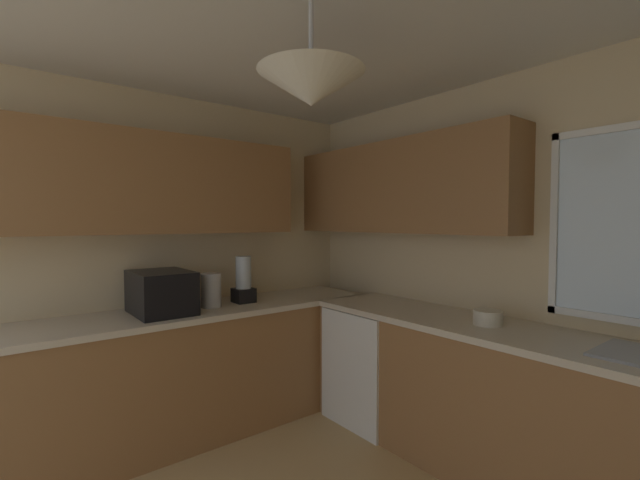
{
  "coord_description": "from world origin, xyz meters",
  "views": [
    {
      "loc": [
        1.38,
        -1.05,
        1.53
      ],
      "look_at": [
        -0.66,
        0.57,
        1.42
      ],
      "focal_mm": 23.66,
      "sensor_mm": 36.0,
      "label": 1
    }
  ],
  "objects": [
    {
      "name": "room_shell",
      "position": [
        -0.36,
        0.47,
        1.71
      ],
      "size": [
        3.84,
        3.41,
        2.55
      ],
      "color": "beige",
      "rests_on": "ground_plane"
    },
    {
      "name": "counter_run_left",
      "position": [
        -1.55,
        0.0,
        0.45
      ],
      "size": [
        0.65,
        3.02,
        0.91
      ],
      "color": "olive",
      "rests_on": "ground_plane"
    },
    {
      "name": "counter_run_back",
      "position": [
        0.21,
        1.34,
        0.45
      ],
      "size": [
        2.93,
        0.65,
        0.91
      ],
      "color": "olive",
      "rests_on": "ground_plane"
    },
    {
      "name": "dishwasher",
      "position": [
        -0.89,
        1.31,
        0.43
      ],
      "size": [
        0.6,
        0.6,
        0.86
      ],
      "primitive_type": "cube",
      "color": "white",
      "rests_on": "ground_plane"
    },
    {
      "name": "microwave",
      "position": [
        -1.55,
        -0.12,
        1.05
      ],
      "size": [
        0.48,
        0.36,
        0.29
      ],
      "primitive_type": "cube",
      "color": "black",
      "rests_on": "counter_run_left"
    },
    {
      "name": "kettle",
      "position": [
        -1.53,
        0.23,
        1.03
      ],
      "size": [
        0.15,
        0.15,
        0.25
      ],
      "primitive_type": "cylinder",
      "color": "#B7B7BC",
      "rests_on": "counter_run_left"
    },
    {
      "name": "bowl",
      "position": [
        0.02,
        1.34,
        0.95
      ],
      "size": [
        0.17,
        0.17,
        0.09
      ],
      "primitive_type": "cylinder",
      "color": "beige",
      "rests_on": "counter_run_back"
    },
    {
      "name": "blender_appliance",
      "position": [
        -1.55,
        0.51,
        1.07
      ],
      "size": [
        0.15,
        0.15,
        0.36
      ],
      "color": "black",
      "rests_on": "counter_run_left"
    }
  ]
}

